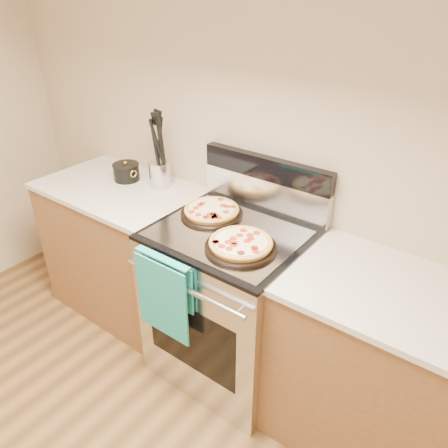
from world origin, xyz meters
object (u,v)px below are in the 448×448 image
Objects in this scene: range_body at (230,304)px; utensil_crock at (160,174)px; pepperoni_pizza_front at (241,244)px; pepperoni_pizza_back at (212,211)px; saucepan at (126,173)px.

range_body is 5.60× the size of utensil_crock.
range_body is 0.53m from pepperoni_pizza_front.
pepperoni_pizza_back is 0.36m from pepperoni_pizza_front.
utensil_crock is 0.25m from saucepan.
range_body is 2.75× the size of pepperoni_pizza_back.
pepperoni_pizza_back is 0.51m from utensil_crock.
range_body is 1.06m from saucepan.
pepperoni_pizza_back is 2.04× the size of saucepan.
saucepan is at bearing -167.16° from utensil_crock.
utensil_crock is at bearing 164.03° from range_body.
pepperoni_pizza_back is 2.04× the size of utensil_crock.
utensil_crock is (-0.81, 0.30, 0.04)m from pepperoni_pizza_front.
saucepan reaches higher than range_body.
utensil_crock is 1.00× the size of saucepan.
pepperoni_pizza_front reaches higher than range_body.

